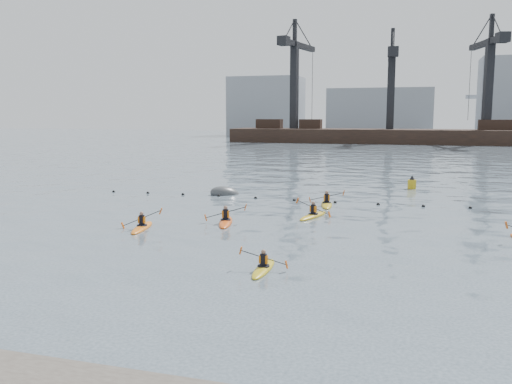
# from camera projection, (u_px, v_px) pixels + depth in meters

# --- Properties ---
(ground) EXTENTS (400.00, 400.00, 0.00)m
(ground) POSITION_uv_depth(u_px,v_px,m) (202.00, 306.00, 17.62)
(ground) COLOR #3C4B57
(ground) RESTS_ON ground
(float_line) EXTENTS (33.24, 0.73, 0.24)m
(float_line) POSITION_uv_depth(u_px,v_px,m) (315.00, 201.00, 39.12)
(float_line) COLOR black
(float_line) RESTS_ON ground
(barge_pier) EXTENTS (72.00, 19.30, 29.50)m
(barge_pier) POSITION_uv_depth(u_px,v_px,m) (388.00, 135.00, 121.69)
(barge_pier) COLOR black
(barge_pier) RESTS_ON ground
(skyline) EXTENTS (141.00, 28.00, 22.00)m
(skyline) POSITION_uv_depth(u_px,v_px,m) (406.00, 105.00, 158.14)
(skyline) COLOR gray
(skyline) RESTS_ON ground
(kayaker_0) EXTENTS (2.30, 3.42, 1.29)m
(kayaker_0) POSITION_uv_depth(u_px,v_px,m) (142.00, 227.00, 29.68)
(kayaker_0) COLOR orange
(kayaker_0) RESTS_ON ground
(kayaker_1) EXTENTS (2.02, 2.99, 1.01)m
(kayaker_1) POSITION_uv_depth(u_px,v_px,m) (263.00, 268.00, 21.73)
(kayaker_1) COLOR gold
(kayaker_1) RESTS_ON ground
(kayaker_2) EXTENTS (2.41, 3.67, 1.26)m
(kayaker_2) POSITION_uv_depth(u_px,v_px,m) (226.00, 221.00, 31.22)
(kayaker_2) COLOR #E05415
(kayaker_2) RESTS_ON ground
(kayaker_3) EXTENTS (2.29, 3.46, 1.23)m
(kayaker_3) POSITION_uv_depth(u_px,v_px,m) (313.00, 215.00, 33.12)
(kayaker_3) COLOR gold
(kayaker_3) RESTS_ON ground
(kayaker_5) EXTENTS (2.43, 3.67, 1.21)m
(kayaker_5) POSITION_uv_depth(u_px,v_px,m) (327.00, 204.00, 37.38)
(kayaker_5) COLOR gold
(kayaker_5) RESTS_ON ground
(mooring_buoy) EXTENTS (3.00, 2.89, 1.74)m
(mooring_buoy) POSITION_uv_depth(u_px,v_px,m) (225.00, 194.00, 42.59)
(mooring_buoy) COLOR #3A3C3F
(mooring_buoy) RESTS_ON ground
(nav_buoy) EXTENTS (0.71, 0.71, 1.29)m
(nav_buoy) POSITION_uv_depth(u_px,v_px,m) (412.00, 184.00, 45.88)
(nav_buoy) COLOR gold
(nav_buoy) RESTS_ON ground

